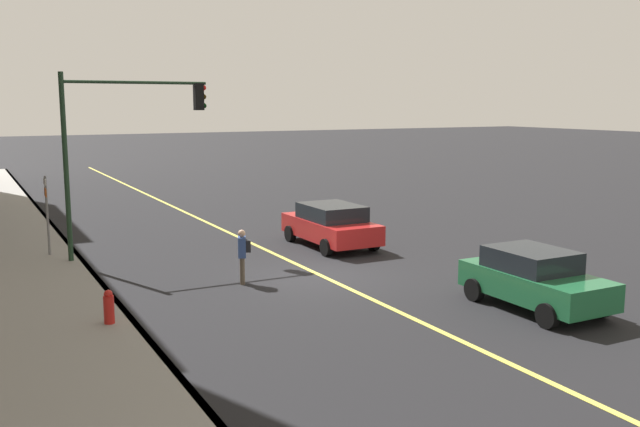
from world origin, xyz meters
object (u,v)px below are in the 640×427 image
Objects in this scene: car_red at (331,224)px; street_sign_post at (47,210)px; fire_hydrant at (109,310)px; car_green at (534,278)px; pedestrian_with_backpack at (243,253)px; traffic_light_mast at (121,132)px.

street_sign_post is at bearing 75.01° from car_red.
street_sign_post is at bearing 2.07° from fire_hydrant.
car_red is (9.21, 0.82, 0.02)m from car_green.
pedestrian_with_backpack is at bearing -142.80° from street_sign_post.
car_green is 4.13× the size of fire_hydrant.
fire_hydrant is (-7.16, 1.95, -3.74)m from traffic_light_mast.
traffic_light_mast is 3.64m from street_sign_post.
car_red reaches higher than fire_hydrant.
fire_hydrant is at bearing 123.30° from car_red.
fire_hydrant is (-8.42, -0.30, -1.18)m from street_sign_post.
car_green is at bearing -142.96° from traffic_light_mast.
car_green is 2.46× the size of pedestrian_with_backpack.
traffic_light_mast is 8.31m from fire_hydrant.
pedestrian_with_backpack is 0.26× the size of traffic_light_mast.
traffic_light_mast is at bearing 80.05° from car_red.
street_sign_post is (11.70, 10.14, 0.86)m from car_green.
street_sign_post reaches higher than pedestrian_with_backpack.
pedestrian_with_backpack is at bearing -154.22° from traffic_light_mast.
fire_hydrant is at bearing 119.84° from pedestrian_with_backpack.
street_sign_post reaches higher than car_red.
car_green is 1.39× the size of street_sign_post.
car_green is 15.51m from street_sign_post.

